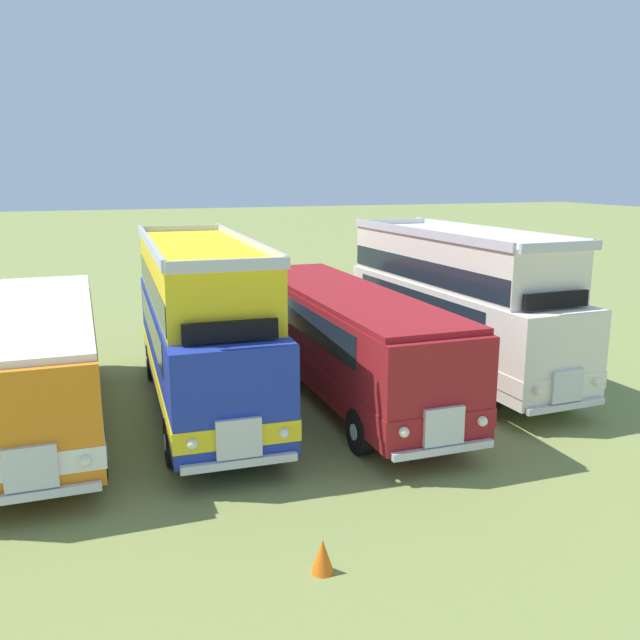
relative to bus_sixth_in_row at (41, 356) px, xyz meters
The scene contains 5 objects.
bus_sixth_in_row is the anchor object (origin of this frame).
bus_seventh_in_row 3.95m from the bus_sixth_in_row, ahead, with size 2.90×10.06×4.52m.
bus_eighth_in_row 7.80m from the bus_sixth_in_row, ahead, with size 2.65×11.24×2.99m.
bus_ninth_in_row 11.71m from the bus_sixth_in_row, ahead, with size 2.92×9.85×4.52m.
cone_mid_row 9.43m from the bus_sixth_in_row, 62.42° to the right, with size 0.36×0.36×0.56m, color orange.
Camera 1 is at (5.01, -17.08, 6.14)m, focal length 37.69 mm.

